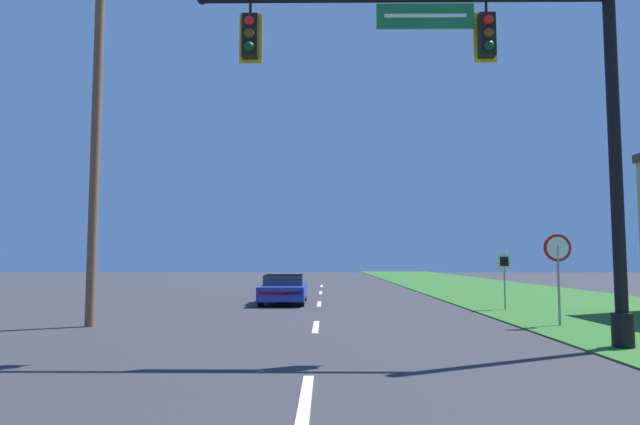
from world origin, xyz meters
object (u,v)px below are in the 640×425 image
at_px(signal_mast, 513,107).
at_px(stop_sign, 558,259).
at_px(route_sign_post, 504,268).
at_px(utility_pole_near, 96,127).
at_px(car_ahead, 284,289).

height_order(signal_mast, stop_sign, signal_mast).
distance_m(route_sign_post, utility_pole_near, 14.55).
distance_m(car_ahead, utility_pole_near, 10.81).
height_order(signal_mast, car_ahead, signal_mast).
distance_m(signal_mast, stop_sign, 5.63).
bearing_deg(car_ahead, signal_mast, -64.72).
relative_size(car_ahead, stop_sign, 1.85).
height_order(car_ahead, stop_sign, stop_sign).
distance_m(signal_mast, route_sign_post, 9.93).
bearing_deg(stop_sign, car_ahead, 134.77).
bearing_deg(route_sign_post, car_ahead, 158.44).
height_order(car_ahead, route_sign_post, route_sign_post).
bearing_deg(route_sign_post, utility_pole_near, -158.67).
relative_size(signal_mast, car_ahead, 1.97).
bearing_deg(route_sign_post, signal_mast, -105.66).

